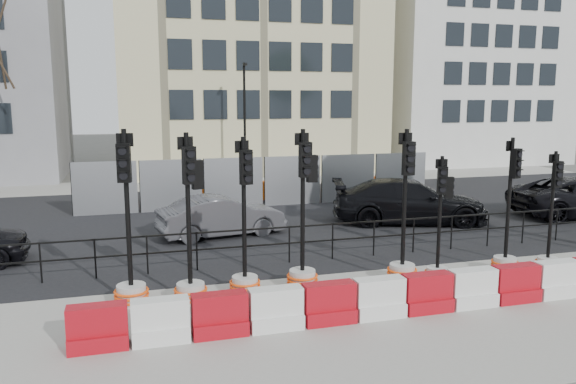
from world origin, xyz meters
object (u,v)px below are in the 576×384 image
object	(u,v)px
traffic_signal_a	(130,270)
car_c	(409,201)
traffic_signal_d	(303,252)
traffic_signal_h	(549,247)

from	to	relation	value
traffic_signal_a	car_c	distance (m)	10.85
traffic_signal_d	traffic_signal_a	bearing A→B (deg)	174.10
traffic_signal_d	traffic_signal_h	xyz separation A→B (m)	(6.25, -0.47, -0.24)
traffic_signal_a	traffic_signal_h	size ratio (longest dim) A/B	1.22
traffic_signal_h	car_c	world-z (taller)	traffic_signal_h
traffic_signal_d	car_c	xyz separation A→B (m)	(5.59, 5.50, -0.10)
traffic_signal_h	traffic_signal_a	bearing A→B (deg)	-178.73
traffic_signal_a	traffic_signal_d	size ratio (longest dim) A/B	1.02
traffic_signal_a	car_c	world-z (taller)	traffic_signal_a
traffic_signal_a	car_c	xyz separation A→B (m)	(9.35, 5.51, 0.01)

